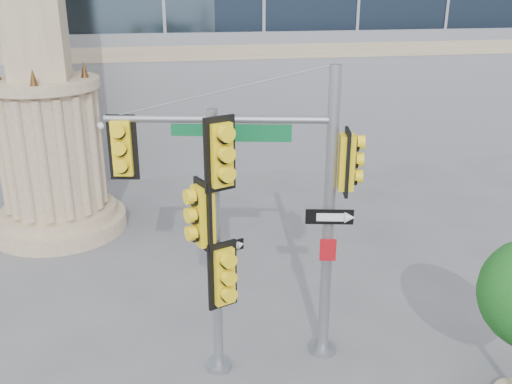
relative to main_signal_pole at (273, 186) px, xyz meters
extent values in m
plane|color=#545456|center=(0.32, -1.03, -4.01)|extent=(120.00, 120.00, 0.00)
cylinder|color=#9A8868|center=(-5.68, 7.97, -3.76)|extent=(4.40, 4.40, 0.50)
cylinder|color=#9A8868|center=(-5.68, 7.97, -3.36)|extent=(3.80, 3.80, 0.30)
cylinder|color=#9A8868|center=(-5.68, 7.97, -1.21)|extent=(3.00, 3.00, 4.00)
cylinder|color=#9A8868|center=(-5.68, 7.97, 0.94)|extent=(3.50, 3.50, 0.30)
cone|color=#472D14|center=(-4.38, 7.97, 1.34)|extent=(0.24, 0.24, 0.50)
cylinder|color=slate|center=(1.14, -0.24, -3.95)|extent=(0.60, 0.60, 0.13)
cylinder|color=slate|center=(1.14, -0.24, -0.77)|extent=(0.24, 0.24, 6.47)
cylinder|color=slate|center=(-1.07, 0.23, 1.38)|extent=(4.46, 1.09, 0.15)
cube|color=#0B5F2F|center=(-0.34, 0.05, 1.11)|extent=(1.38, 0.33, 0.35)
cube|color=yellow|center=(-2.97, 0.64, 0.79)|extent=(0.64, 0.42, 1.35)
cube|color=yellow|center=(1.44, -0.30, 0.52)|extent=(0.42, 0.64, 1.35)
cube|color=black|center=(1.11, -0.39, -0.61)|extent=(0.98, 0.24, 0.32)
cube|color=#A80F16|center=(1.11, -0.39, -1.37)|extent=(0.34, 0.10, 0.50)
cylinder|color=slate|center=(-1.26, -0.42, -3.94)|extent=(0.55, 0.55, 0.14)
cylinder|color=slate|center=(-1.26, -0.42, -1.14)|extent=(0.21, 0.21, 5.74)
cube|color=yellow|center=(-1.16, -0.66, 0.93)|extent=(0.71, 0.53, 1.44)
cube|color=yellow|center=(-1.49, -0.52, -0.33)|extent=(0.53, 0.71, 1.44)
cube|color=yellow|center=(-1.16, -0.66, -1.60)|extent=(0.71, 0.53, 1.44)
cube|color=black|center=(-1.01, -0.47, -1.08)|extent=(0.67, 0.30, 0.23)
camera|label=1|loc=(-2.31, -10.75, 3.95)|focal=40.00mm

